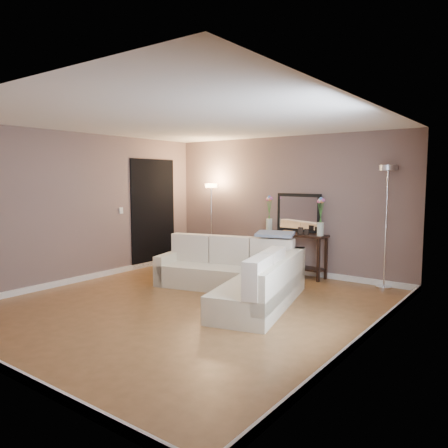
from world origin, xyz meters
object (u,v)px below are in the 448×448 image
Objects in this scene: sectional_sofa at (239,275)px; console_table at (289,251)px; floor_lamp_unlit at (387,202)px; floor_lamp_lit at (211,208)px.

sectional_sofa is 2.17× the size of console_table.
console_table is at bearing -177.98° from floor_lamp_unlit.
sectional_sofa is at bearing -88.84° from console_table.
sectional_sofa is 1.42× the size of floor_lamp_unlit.
console_table is at bearing 3.28° from floor_lamp_lit.
floor_lamp_unlit is at bearing 2.66° from floor_lamp_lit.
console_table is 1.93m from floor_lamp_lit.
floor_lamp_lit is 0.84× the size of floor_lamp_unlit.
floor_lamp_unlit reaches higher than sectional_sofa.
sectional_sofa is 1.69× the size of floor_lamp_lit.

